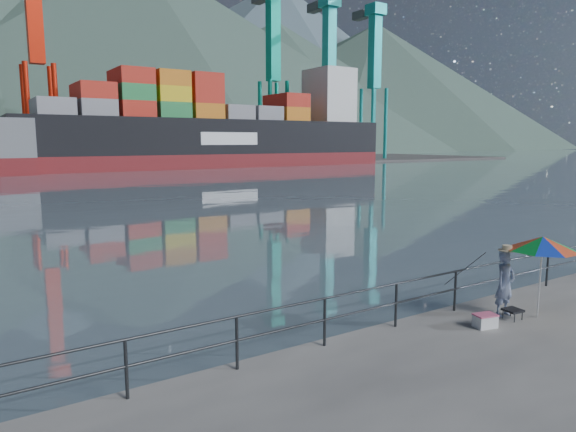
# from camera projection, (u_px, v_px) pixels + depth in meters

# --- Properties ---
(far_dock) EXTENTS (200.00, 40.00, 0.40)m
(far_dock) POSITION_uv_depth(u_px,v_px,m) (67.00, 164.00, 92.18)
(far_dock) COLOR #514F4C
(far_dock) RESTS_ON ground
(guardrail) EXTENTS (22.00, 0.06, 1.03)m
(guardrail) POSITION_uv_depth(u_px,v_px,m) (362.00, 312.00, 10.95)
(guardrail) COLOR #2D3033
(guardrail) RESTS_ON ground
(mountains) EXTENTS (600.00, 332.80, 80.00)m
(mountains) POSITION_uv_depth(u_px,v_px,m) (86.00, 59.00, 197.77)
(mountains) COLOR #385147
(mountains) RESTS_ON ground
(port_cranes) EXTENTS (116.00, 28.00, 38.40)m
(port_cranes) POSITION_uv_depth(u_px,v_px,m) (194.00, 75.00, 93.70)
(port_cranes) COLOR red
(port_cranes) RESTS_ON ground
(container_stacks) EXTENTS (58.00, 8.40, 7.80)m
(container_stacks) POSITION_uv_depth(u_px,v_px,m) (188.00, 147.00, 105.53)
(container_stacks) COLOR #194CA5
(container_stacks) RESTS_ON ground
(fisherman) EXTENTS (0.58, 0.38, 1.57)m
(fisherman) POSITION_uv_depth(u_px,v_px,m) (505.00, 284.00, 12.20)
(fisherman) COLOR navy
(fisherman) RESTS_ON ground
(beach_umbrella) EXTENTS (2.07, 2.07, 1.95)m
(beach_umbrella) POSITION_uv_depth(u_px,v_px,m) (543.00, 243.00, 11.90)
(beach_umbrella) COLOR white
(beach_umbrella) RESTS_ON ground
(folding_stool) EXTENTS (0.43, 0.43, 0.25)m
(folding_stool) POSITION_uv_depth(u_px,v_px,m) (513.00, 314.00, 12.01)
(folding_stool) COLOR black
(folding_stool) RESTS_ON ground
(cooler_bag) EXTENTS (0.53, 0.42, 0.27)m
(cooler_bag) POSITION_uv_depth(u_px,v_px,m) (485.00, 321.00, 11.50)
(cooler_bag) COLOR silver
(cooler_bag) RESTS_ON ground
(fishing_rod) EXTENTS (0.71, 1.74, 1.32)m
(fishing_rod) POSITION_uv_depth(u_px,v_px,m) (462.00, 304.00, 13.17)
(fishing_rod) COLOR black
(fishing_rod) RESTS_ON ground
(container_ship) EXTENTS (62.76, 10.46, 18.10)m
(container_ship) POSITION_uv_depth(u_px,v_px,m) (225.00, 131.00, 87.09)
(container_ship) COLOR maroon
(container_ship) RESTS_ON ground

